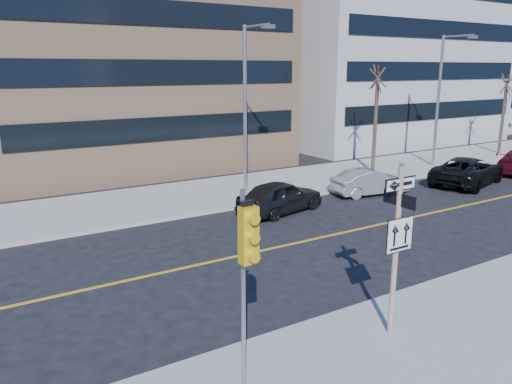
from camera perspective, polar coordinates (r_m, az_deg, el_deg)
ground at (r=14.31m, az=7.59°, el=-11.90°), size 120.00×120.00×0.00m
far_sidewalk at (r=34.74m, az=18.24°, el=3.11°), size 66.00×6.00×0.15m
road_centerline at (r=25.35m, az=23.14°, el=-1.34°), size 40.00×0.14×0.01m
sign_pole at (r=11.71m, az=15.79°, el=-5.41°), size 0.92×0.92×4.06m
traffic_signal at (r=8.98m, az=-0.99°, el=-6.84°), size 0.32×0.45×4.00m
parked_car_a at (r=21.94m, az=2.80°, el=-0.51°), size 2.62×4.55×1.46m
parked_car_b at (r=25.66m, az=12.87°, el=1.11°), size 1.97×4.12×1.30m
parked_car_c at (r=29.60m, az=23.05°, el=2.24°), size 3.93×5.94×1.52m
streetlight_a at (r=24.06m, az=-0.97°, el=10.51°), size 0.55×2.25×8.00m
streetlight_b at (r=33.44m, az=20.50°, el=10.63°), size 0.55×2.25×8.00m
street_tree_west at (r=30.03m, az=13.75°, el=12.28°), size 1.80×1.80×6.35m
street_tree_east at (r=40.47m, az=26.71°, el=10.75°), size 1.80×1.80×5.75m
building_brick at (r=36.47m, az=-16.03°, el=17.86°), size 18.00×18.00×18.00m
building_grey_mid at (r=46.81m, az=12.35°, el=15.26°), size 20.00×16.00×15.00m
building_grey_far at (r=64.82m, az=24.41°, el=14.38°), size 18.00×18.00×16.00m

